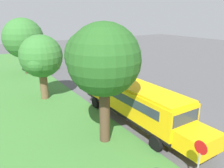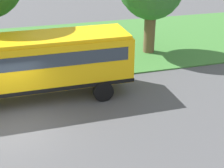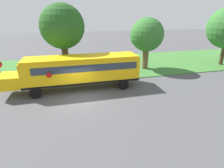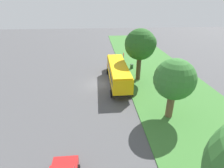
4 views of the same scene
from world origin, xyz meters
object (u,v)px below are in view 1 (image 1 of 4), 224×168
object	(u,v)px
car_tan_furthest	(35,55)
car_red_nearest	(96,65)
car_black_middle	(47,62)
oak_tree_roadside_mid	(41,58)
oak_tree_far_end	(24,38)
oak_tree_beside_bus	(101,60)
school_bus	(134,99)
stop_sign	(199,160)

from	to	relation	value
car_tan_furthest	car_red_nearest	bearing A→B (deg)	-68.18
car_red_nearest	car_black_middle	xyz separation A→B (m)	(-5.60, 5.92, 0.00)
car_red_nearest	oak_tree_roadside_mid	distance (m)	13.16
car_black_middle	car_tan_furthest	distance (m)	8.07
car_tan_furthest	car_black_middle	bearing A→B (deg)	-90.00
oak_tree_far_end	car_black_middle	bearing A→B (deg)	33.22
car_black_middle	car_tan_furthest	size ratio (longest dim) A/B	1.00
oak_tree_far_end	oak_tree_beside_bus	bearing A→B (deg)	-89.58
school_bus	oak_tree_far_end	bearing A→B (deg)	100.42
oak_tree_far_end	stop_sign	size ratio (longest dim) A/B	2.86
school_bus	oak_tree_roadside_mid	distance (m)	10.03
car_black_middle	car_tan_furthest	bearing A→B (deg)	90.00
car_red_nearest	oak_tree_far_end	world-z (taller)	oak_tree_far_end
car_tan_furthest	oak_tree_beside_bus	world-z (taller)	oak_tree_beside_bus
school_bus	oak_tree_beside_bus	world-z (taller)	oak_tree_beside_bus
car_black_middle	oak_tree_beside_bus	xyz separation A→B (m)	(-3.40, -23.37, 4.71)
oak_tree_far_end	car_tan_furthest	bearing A→B (deg)	71.12
car_red_nearest	car_tan_furthest	size ratio (longest dim) A/B	1.00
oak_tree_roadside_mid	school_bus	bearing A→B (deg)	-61.94
school_bus	oak_tree_beside_bus	bearing A→B (deg)	-162.78
car_red_nearest	stop_sign	xyz separation A→B (m)	(-7.40, -23.72, 0.86)
school_bus	car_red_nearest	distance (m)	17.29
school_bus	car_tan_furthest	distance (m)	30.37
car_black_middle	oak_tree_beside_bus	size ratio (longest dim) A/B	0.56
car_red_nearest	oak_tree_far_end	bearing A→B (deg)	158.61
car_red_nearest	car_tan_furthest	bearing A→B (deg)	111.82
car_red_nearest	oak_tree_beside_bus	xyz separation A→B (m)	(-9.00, -17.46, 4.71)
school_bus	oak_tree_beside_bus	xyz separation A→B (m)	(-3.52, -1.09, 3.66)
school_bus	stop_sign	size ratio (longest dim) A/B	4.53
oak_tree_beside_bus	oak_tree_roadside_mid	xyz separation A→B (m)	(-1.07, 9.69, -1.31)
oak_tree_far_end	car_red_nearest	bearing A→B (deg)	-21.39
car_tan_furthest	oak_tree_roadside_mid	distance (m)	22.46
car_tan_furthest	oak_tree_far_end	world-z (taller)	oak_tree_far_end
car_tan_furthest	oak_tree_far_end	xyz separation A→B (m)	(-3.56, -10.40, 4.30)
school_bus	oak_tree_roadside_mid	size ratio (longest dim) A/B	1.93
oak_tree_roadside_mid	oak_tree_beside_bus	bearing A→B (deg)	-83.69
car_black_middle	car_tan_furthest	xyz separation A→B (m)	(0.00, 8.07, 0.00)
oak_tree_beside_bus	stop_sign	xyz separation A→B (m)	(1.60, -6.26, -3.85)
oak_tree_roadside_mid	stop_sign	size ratio (longest dim) A/B	2.35
car_black_middle	oak_tree_beside_bus	world-z (taller)	oak_tree_beside_bus
school_bus	stop_sign	bearing A→B (deg)	-104.59
car_tan_furthest	stop_sign	world-z (taller)	stop_sign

